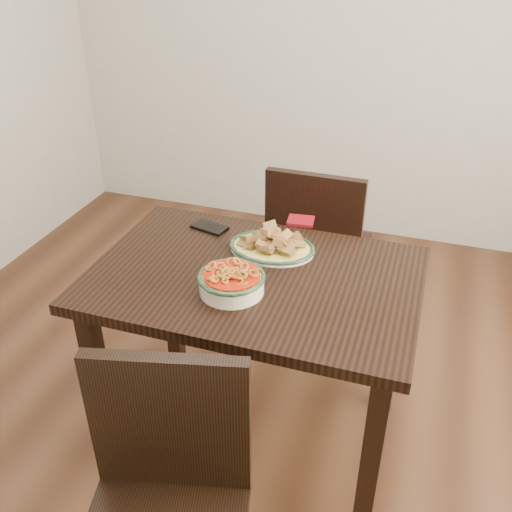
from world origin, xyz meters
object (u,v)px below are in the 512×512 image
(dining_table, at_px, (254,300))
(smartphone, at_px, (210,227))
(fish_plate, at_px, (272,240))
(chair_far, at_px, (317,245))
(chair_near, at_px, (166,501))
(noodle_bowl, at_px, (232,280))

(dining_table, height_order, smartphone, smartphone)
(fish_plate, distance_m, smartphone, 0.29)
(chair_far, distance_m, chair_near, 1.41)
(dining_table, bearing_deg, noodle_bowl, -106.93)
(noodle_bowl, bearing_deg, chair_near, -86.39)
(chair_near, relative_size, noodle_bowl, 4.07)
(fish_plate, relative_size, smartphone, 2.27)
(chair_near, height_order, noodle_bowl, chair_near)
(chair_far, xyz_separation_m, noodle_bowl, (-0.11, -0.80, 0.29))
(smartphone, bearing_deg, chair_far, 64.93)
(dining_table, bearing_deg, smartphone, 136.45)
(noodle_bowl, bearing_deg, dining_table, 73.07)
(dining_table, relative_size, noodle_bowl, 5.07)
(dining_table, height_order, fish_plate, fish_plate)
(chair_far, height_order, chair_near, same)
(chair_far, xyz_separation_m, smartphone, (-0.34, -0.43, 0.26))
(dining_table, height_order, noodle_bowl, noodle_bowl)
(noodle_bowl, relative_size, smartphone, 1.62)
(fish_plate, bearing_deg, chair_near, -90.58)
(chair_far, bearing_deg, dining_table, 84.62)
(dining_table, xyz_separation_m, chair_near, (0.00, -0.72, -0.14))
(fish_plate, bearing_deg, dining_table, -93.70)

